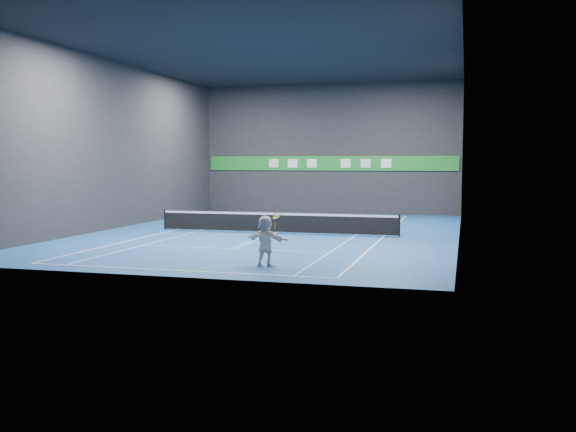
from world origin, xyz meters
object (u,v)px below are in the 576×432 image
(tennis_net, at_px, (276,222))
(tennis_ball, at_px, (261,176))
(player, at_px, (266,241))
(tennis_racket, at_px, (277,216))

(tennis_net, bearing_deg, tennis_ball, -76.26)
(player, bearing_deg, tennis_ball, -10.53)
(tennis_ball, distance_m, tennis_net, 10.78)
(tennis_ball, xyz_separation_m, tennis_net, (-2.49, 10.17, -2.54))
(tennis_ball, relative_size, tennis_racket, 0.11)
(tennis_net, bearing_deg, tennis_racket, -73.31)
(player, height_order, tennis_net, player)
(tennis_net, bearing_deg, player, -75.41)
(player, relative_size, tennis_net, 0.14)
(tennis_ball, height_order, tennis_racket, tennis_ball)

